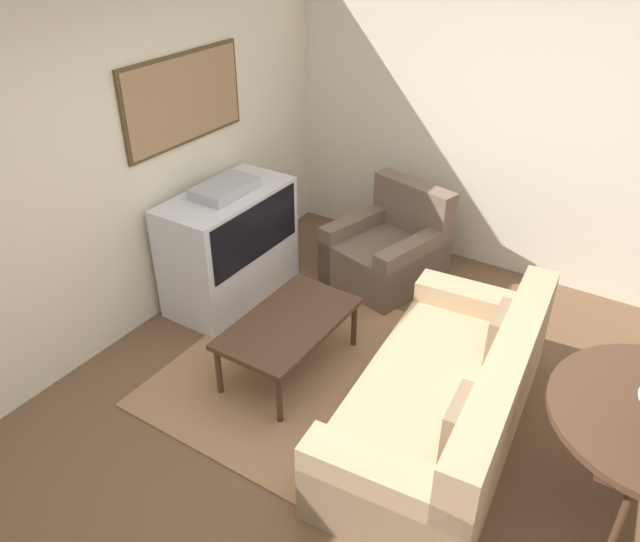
# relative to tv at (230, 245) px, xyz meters

# --- Properties ---
(ground_plane) EXTENTS (12.00, 12.00, 0.00)m
(ground_plane) POSITION_rel_tv_xyz_m (-0.85, -1.74, -0.51)
(ground_plane) COLOR brown
(wall_back) EXTENTS (12.00, 0.10, 2.70)m
(wall_back) POSITION_rel_tv_xyz_m (-0.84, 0.39, 0.85)
(wall_back) COLOR beige
(wall_back) RESTS_ON ground_plane
(wall_right) EXTENTS (0.06, 12.00, 2.70)m
(wall_right) POSITION_rel_tv_xyz_m (1.78, -1.74, 0.84)
(wall_right) COLOR beige
(wall_right) RESTS_ON ground_plane
(area_rug) EXTENTS (2.12, 1.63, 0.01)m
(area_rug) POSITION_rel_tv_xyz_m (-0.50, -1.02, -0.50)
(area_rug) COLOR #99704C
(area_rug) RESTS_ON ground_plane
(tv) EXTENTS (1.20, 0.61, 1.08)m
(tv) POSITION_rel_tv_xyz_m (0.00, 0.00, 0.00)
(tv) COLOR silver
(tv) RESTS_ON ground_plane
(couch) EXTENTS (2.16, 1.15, 0.82)m
(couch) POSITION_rel_tv_xyz_m (-0.54, -2.25, -0.22)
(couch) COLOR tan
(couch) RESTS_ON ground_plane
(armchair) EXTENTS (1.07, 1.02, 0.87)m
(armchair) POSITION_rel_tv_xyz_m (0.99, -1.03, -0.23)
(armchair) COLOR brown
(armchair) RESTS_ON ground_plane
(coffee_table) EXTENTS (1.09, 0.63, 0.45)m
(coffee_table) POSITION_rel_tv_xyz_m (-0.56, -1.01, -0.10)
(coffee_table) COLOR #472D1E
(coffee_table) RESTS_ON ground_plane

